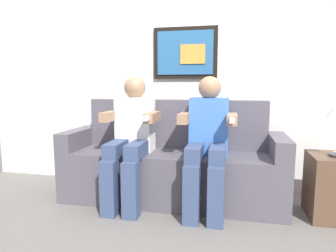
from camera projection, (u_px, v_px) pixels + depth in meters
ground_plane at (164, 214)px, 2.41m from camera, size 5.65×5.65×0.00m
back_wall_assembly at (181, 58)px, 2.97m from camera, size 4.35×0.10×2.60m
couch at (172, 166)px, 2.68m from camera, size 1.95×0.58×0.90m
person_on_left at (131, 136)px, 2.55m from camera, size 0.46×0.56×1.11m
person_on_right at (208, 139)px, 2.41m from camera, size 0.46×0.56×1.11m
side_table_right at (336, 187)px, 2.31m from camera, size 0.40×0.40×0.50m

